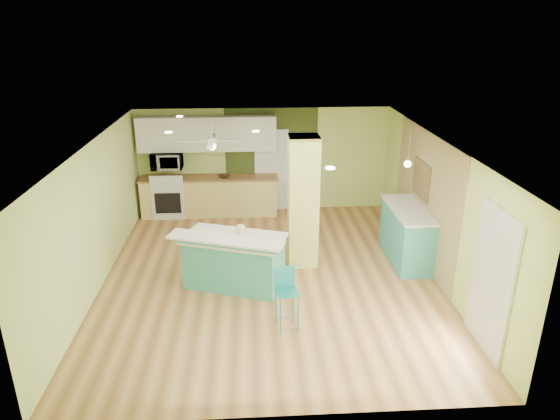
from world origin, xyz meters
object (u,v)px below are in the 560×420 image
at_px(peninsula, 234,260).
at_px(canister, 241,230).
at_px(bar_stool, 286,288).
at_px(side_counter, 408,234).
at_px(fruit_bowl, 224,176).

distance_m(peninsula, canister, 0.54).
bearing_deg(bar_stool, canister, 102.99).
bearing_deg(side_counter, fruit_bowl, 144.13).
xyz_separation_m(bar_stool, fruit_bowl, (-1.12, 4.75, 0.32)).
relative_size(bar_stool, side_counter, 0.59).
xyz_separation_m(peninsula, side_counter, (3.34, 0.79, 0.05)).
relative_size(side_counter, canister, 10.19).
xyz_separation_m(bar_stool, side_counter, (2.52, 2.12, -0.12)).
bearing_deg(side_counter, peninsula, -166.72).
bearing_deg(fruit_bowl, side_counter, -35.87).
relative_size(bar_stool, canister, 5.99).
relative_size(peninsula, bar_stool, 2.13).
bearing_deg(canister, side_counter, 11.38).
height_order(peninsula, canister, canister).
height_order(peninsula, bar_stool, peninsula).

